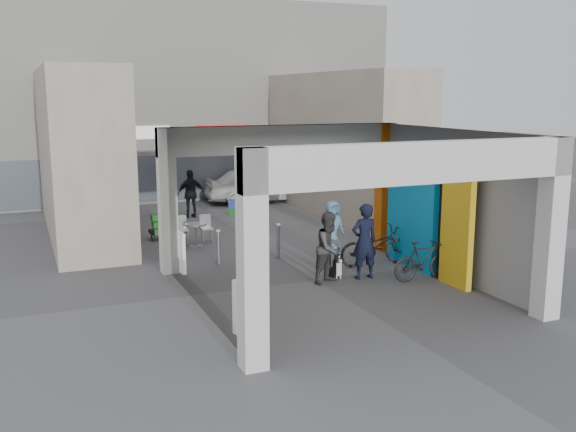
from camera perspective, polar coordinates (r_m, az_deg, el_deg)
name	(u,v)px	position (r m, az deg, el deg)	size (l,w,h in m)	color
ground	(316,280)	(15.03, 2.54, -5.72)	(90.00, 90.00, 0.00)	#58585D
arcade_canopy	(356,186)	(14.06, 6.04, 2.68)	(6.40, 6.45, 6.40)	silver
far_building	(174,100)	(27.70, -10.08, 10.09)	(18.00, 4.08, 8.00)	silver
plaza_bldg_left	(78,153)	(20.65, -18.13, 5.36)	(2.00, 9.00, 5.00)	#BAAB9A
plaza_bldg_right	(341,144)	(23.20, 4.72, 6.41)	(2.00, 9.00, 5.00)	#BAAB9A
bollard_left	(218,248)	(16.37, -6.21, -2.80)	(0.09, 0.09, 0.88)	#999CA1
bollard_center	(278,241)	(16.90, -0.85, -2.25)	(0.09, 0.09, 0.91)	#999CA1
bollard_right	(336,235)	(17.55, 4.28, -1.70)	(0.09, 0.09, 0.96)	#999CA1
advert_board_near	(242,310)	(11.52, -4.14, -8.34)	(0.17, 0.56, 1.00)	white
advert_board_far	(180,252)	(15.77, -9.54, -3.16)	(0.15, 0.56, 1.00)	white
cafe_set	(190,235)	(18.59, -8.70, -1.71)	(1.32, 1.06, 0.80)	#99999D
produce_stand	(168,229)	(19.55, -10.63, -1.15)	(1.09, 0.59, 0.72)	black
crate_stack	(235,208)	(22.89, -4.74, 0.74)	(0.54, 0.48, 0.56)	#175217
border_collie	(336,268)	(15.19, 4.33, -4.63)	(0.22, 0.43, 0.60)	black
man_with_dog	(364,241)	(15.06, 6.79, -2.24)	(0.65, 0.43, 1.79)	black
man_back_turned	(330,247)	(14.69, 3.73, -2.81)	(0.80, 0.62, 1.65)	#414043
man_elderly	(332,227)	(17.37, 3.94, -1.00)	(0.71, 0.46, 1.45)	#6293BF
man_crates	(191,194)	(22.60, -8.62, 1.97)	(0.99, 0.41, 1.68)	black
bicycle_front	(375,246)	(16.35, 7.74, -2.63)	(0.67, 1.91, 1.01)	black
bicycle_rear	(424,261)	(15.24, 11.96, -3.89)	(0.44, 1.56, 0.94)	black
white_van	(257,185)	(25.66, -2.78, 2.81)	(1.65, 4.11, 1.40)	silver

